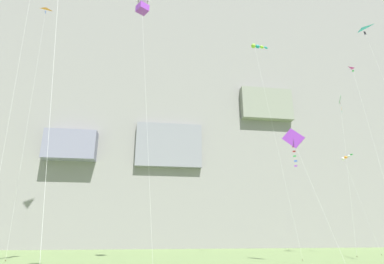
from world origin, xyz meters
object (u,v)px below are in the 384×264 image
(kite_delta_upper_left, at_px, (358,82))
(kite_windsock_high_right, at_px, (346,158))
(kite_delta_near_cliff, at_px, (44,18))
(kite_diamond_mid_center, at_px, (341,107))
(kite_delta_low_left, at_px, (364,35))
(kite_diamond_mid_left, at_px, (294,140))
(kite_box_low_right, at_px, (143,4))
(kite_windsock_mid_right, at_px, (257,47))

(kite_delta_upper_left, bearing_deg, kite_windsock_high_right, 80.39)
(kite_windsock_high_right, bearing_deg, kite_delta_near_cliff, -179.05)
(kite_diamond_mid_center, relative_size, kite_delta_low_left, 0.80)
(kite_delta_low_left, bearing_deg, kite_diamond_mid_center, 84.16)
(kite_delta_near_cliff, bearing_deg, kite_diamond_mid_left, -20.77)
(kite_delta_upper_left, distance_m, kite_box_low_right, 30.79)
(kite_delta_near_cliff, height_order, kite_delta_low_left, kite_delta_near_cliff)
(kite_windsock_mid_right, height_order, kite_delta_low_left, kite_windsock_mid_right)
(kite_delta_upper_left, distance_m, kite_delta_low_left, 6.30)
(kite_delta_near_cliff, xyz_separation_m, kite_windsock_high_right, (45.92, 0.76, -19.59))
(kite_delta_near_cliff, xyz_separation_m, kite_windsock_mid_right, (31.15, -4.41, -4.98))
(kite_box_low_right, bearing_deg, kite_delta_upper_left, 13.29)
(kite_diamond_mid_center, distance_m, kite_delta_low_left, 10.66)
(kite_windsock_high_right, bearing_deg, kite_delta_upper_left, -99.61)
(kite_windsock_mid_right, distance_m, kite_diamond_mid_left, 17.85)
(kite_delta_low_left, relative_size, kite_windsock_high_right, 2.05)
(kite_delta_near_cliff, xyz_separation_m, kite_box_low_right, (14.98, -13.20, -6.98))
(kite_delta_near_cliff, xyz_separation_m, kite_delta_low_left, (43.85, -9.90, -5.52))
(kite_delta_near_cliff, relative_size, kite_windsock_mid_right, 1.21)
(kite_delta_upper_left, height_order, kite_delta_low_left, kite_delta_low_left)
(kite_delta_upper_left, bearing_deg, kite_delta_low_left, -103.49)
(kite_diamond_mid_center, distance_m, kite_windsock_mid_right, 15.65)
(kite_delta_near_cliff, bearing_deg, kite_delta_upper_left, -7.85)
(kite_diamond_mid_center, height_order, kite_windsock_mid_right, kite_windsock_mid_right)
(kite_diamond_mid_left, xyz_separation_m, kite_delta_low_left, (12.60, 1.95, 15.69))
(kite_delta_low_left, xyz_separation_m, kite_windsock_high_right, (2.07, 10.67, -14.07))
(kite_windsock_mid_right, relative_size, kite_windsock_high_right, 2.07)
(kite_diamond_mid_center, distance_m, kite_windsock_high_right, 7.76)
(kite_delta_upper_left, distance_m, kite_windsock_high_right, 11.48)
(kite_diamond_mid_center, bearing_deg, kite_delta_near_cliff, 177.74)
(kite_delta_near_cliff, relative_size, kite_diamond_mid_left, 2.60)
(kite_delta_upper_left, xyz_separation_m, kite_windsock_high_right, (1.17, 6.93, -9.07))
(kite_diamond_mid_center, distance_m, kite_diamond_mid_left, 18.99)
(kite_box_low_right, distance_m, kite_delta_low_left, 29.10)
(kite_windsock_mid_right, bearing_deg, kite_diamond_mid_center, 11.06)
(kite_box_low_right, bearing_deg, kite_diamond_mid_left, 4.75)
(kite_delta_upper_left, height_order, kite_diamond_mid_center, kite_delta_upper_left)
(kite_windsock_mid_right, xyz_separation_m, kite_diamond_mid_left, (0.10, -7.44, -16.23))
(kite_delta_near_cliff, distance_m, kite_delta_low_left, 45.30)
(kite_box_low_right, xyz_separation_m, kite_windsock_mid_right, (16.17, 8.79, 2.00))
(kite_delta_low_left, bearing_deg, kite_diamond_mid_left, -171.22)
(kite_delta_near_cliff, bearing_deg, kite_diamond_mid_center, -2.26)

